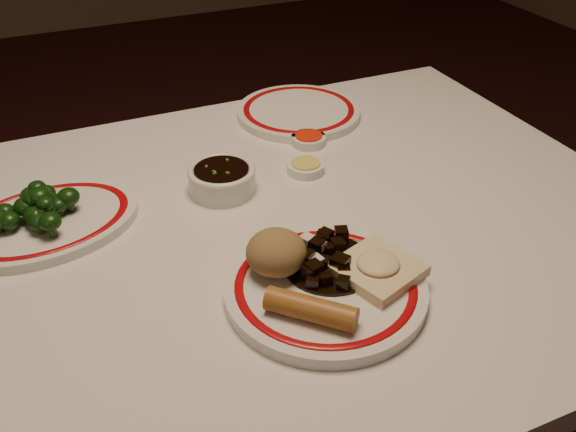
# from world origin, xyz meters

# --- Properties ---
(dining_table) EXTENTS (1.20, 0.90, 0.75)m
(dining_table) POSITION_xyz_m (0.00, 0.00, 0.66)
(dining_table) COLOR silver
(dining_table) RESTS_ON ground
(main_plate) EXTENTS (0.27, 0.27, 0.02)m
(main_plate) POSITION_xyz_m (0.01, -0.17, 0.76)
(main_plate) COLOR white
(main_plate) RESTS_ON dining_table
(rice_mound) EXTENTS (0.08, 0.08, 0.06)m
(rice_mound) POSITION_xyz_m (-0.04, -0.12, 0.80)
(rice_mound) COLOR olive
(rice_mound) RESTS_ON main_plate
(spring_roll) EXTENTS (0.10, 0.10, 0.03)m
(spring_roll) POSITION_xyz_m (-0.04, -0.22, 0.78)
(spring_roll) COLOR #A26527
(spring_roll) RESTS_ON main_plate
(fried_wonton) EXTENTS (0.13, 0.13, 0.03)m
(fried_wonton) POSITION_xyz_m (0.08, -0.18, 0.78)
(fried_wonton) COLOR beige
(fried_wonton) RESTS_ON main_plate
(stirfry_heap) EXTENTS (0.13, 0.13, 0.03)m
(stirfry_heap) POSITION_xyz_m (0.03, -0.14, 0.78)
(stirfry_heap) COLOR black
(stirfry_heap) RESTS_ON main_plate
(broccoli_plate) EXTENTS (0.31, 0.28, 0.02)m
(broccoli_plate) POSITION_xyz_m (-0.31, 0.13, 0.76)
(broccoli_plate) COLOR white
(broccoli_plate) RESTS_ON dining_table
(broccoli_pile) EXTENTS (0.15, 0.12, 0.05)m
(broccoli_pile) POSITION_xyz_m (-0.32, 0.13, 0.79)
(broccoli_pile) COLOR #23471C
(broccoli_pile) RESTS_ON broccoli_plate
(soy_bowl) EXTENTS (0.11, 0.11, 0.04)m
(soy_bowl) POSITION_xyz_m (-0.03, 0.12, 0.77)
(soy_bowl) COLOR white
(soy_bowl) RESTS_ON dining_table
(sweet_sour_dish) EXTENTS (0.06, 0.06, 0.02)m
(sweet_sour_dish) POSITION_xyz_m (0.17, 0.21, 0.76)
(sweet_sour_dish) COLOR white
(sweet_sour_dish) RESTS_ON dining_table
(mustard_dish) EXTENTS (0.06, 0.06, 0.02)m
(mustard_dish) POSITION_xyz_m (0.12, 0.12, 0.76)
(mustard_dish) COLOR white
(mustard_dish) RESTS_ON dining_table
(far_plate) EXTENTS (0.28, 0.28, 0.02)m
(far_plate) POSITION_xyz_m (0.20, 0.33, 0.76)
(far_plate) COLOR white
(far_plate) RESTS_ON dining_table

